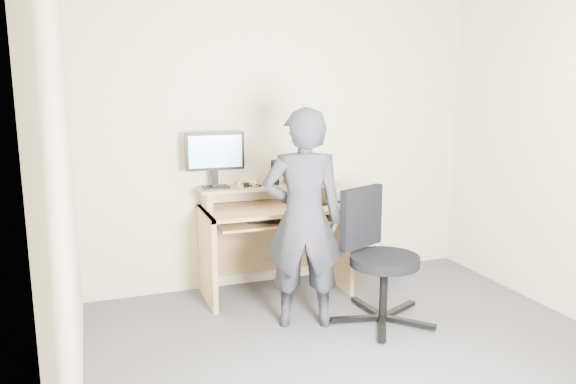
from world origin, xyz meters
TOP-DOWN VIEW (x-y plane):
  - ground at (0.00, 0.00)m, footprint 3.50×3.50m
  - back_wall at (0.00, 1.75)m, footprint 3.50×0.02m
  - desk at (-0.20, 1.53)m, footprint 1.20×0.60m
  - monitor at (-0.66, 1.60)m, footprint 0.48×0.14m
  - external_drive at (-0.14, 1.61)m, footprint 0.11×0.15m
  - travel_mug at (-0.04, 1.57)m, footprint 0.10×0.10m
  - smartphone at (0.05, 1.56)m, footprint 0.10×0.14m
  - charger at (-0.41, 1.55)m, footprint 0.06×0.05m
  - headphones at (-0.39, 1.65)m, footprint 0.17×0.17m
  - keyboard at (-0.21, 1.36)m, footprint 0.49×0.29m
  - mouse at (0.19, 1.35)m, footprint 0.10×0.07m
  - office_chair at (0.33, 0.67)m, footprint 0.77×0.76m
  - person at (-0.21, 0.78)m, footprint 0.67×0.53m

SIDE VIEW (x-z plane):
  - ground at x=0.00m, z-range 0.00..0.00m
  - office_chair at x=0.33m, z-range 0.05..1.02m
  - desk at x=-0.20m, z-range 0.09..1.00m
  - keyboard at x=-0.21m, z-range 0.65..0.68m
  - mouse at x=0.19m, z-range 0.75..0.79m
  - person at x=-0.21m, z-range 0.00..1.60m
  - smartphone at x=0.05m, z-range 0.91..0.92m
  - headphones at x=-0.39m, z-range 0.89..0.95m
  - charger at x=-0.41m, z-range 0.91..0.94m
  - travel_mug at x=-0.04m, z-range 0.91..1.09m
  - external_drive at x=-0.14m, z-range 0.91..1.11m
  - monitor at x=-0.66m, z-range 0.96..1.41m
  - back_wall at x=0.00m, z-range 0.00..2.50m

